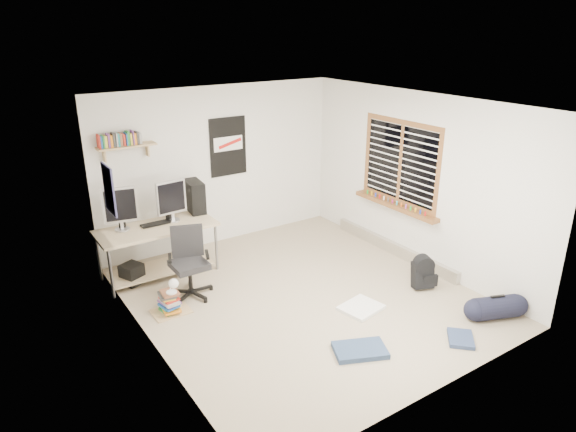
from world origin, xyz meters
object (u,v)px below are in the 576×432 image
office_chair (189,262)px  backpack (423,275)px  desk (159,251)px  duffel_bag (496,308)px  book_stack (170,301)px

office_chair → backpack: office_chair is taller
desk → duffel_bag: 4.49m
desk → backpack: 3.65m
duffel_bag → book_stack: 3.97m
office_chair → backpack: 3.10m
backpack → desk: bearing=162.6°
desk → office_chair: office_chair is taller
office_chair → desk: bearing=118.7°
desk → book_stack: desk is taller
office_chair → backpack: (2.68, -1.54, -0.29)m
duffel_bag → book_stack: (-3.23, 2.32, 0.01)m
backpack → book_stack: 3.32m
desk → backpack: (2.79, -2.34, -0.16)m
desk → office_chair: 0.82m
backpack → book_stack: (-3.06, 1.30, -0.05)m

